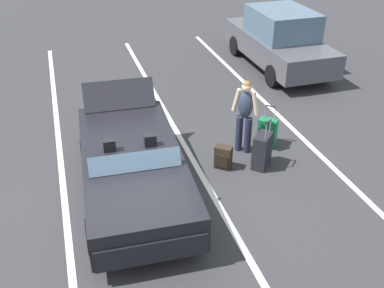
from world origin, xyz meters
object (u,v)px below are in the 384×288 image
(traveler_person, at_px, (245,113))
(suitcase_medium_bright, at_px, (267,132))
(suitcase_small_carryon, at_px, (223,157))
(parked_sedan_near, at_px, (279,40))
(suitcase_large_black, at_px, (262,151))
(convertible_car, at_px, (135,176))

(traveler_person, bearing_deg, suitcase_medium_bright, 141.29)
(suitcase_medium_bright, height_order, suitcase_small_carryon, suitcase_medium_bright)
(traveler_person, relative_size, parked_sedan_near, 0.37)
(suitcase_small_carryon, xyz_separation_m, traveler_person, (-0.50, 0.65, 0.68))
(suitcase_small_carryon, bearing_deg, suitcase_large_black, 116.60)
(suitcase_large_black, distance_m, suitcase_medium_bright, 0.92)
(suitcase_small_carryon, relative_size, traveler_person, 0.30)
(suitcase_medium_bright, bearing_deg, parked_sedan_near, -167.55)
(suitcase_small_carryon, height_order, traveler_person, traveler_person)
(convertible_car, xyz_separation_m, parked_sedan_near, (-5.47, 5.60, 0.30))
(suitcase_large_black, distance_m, parked_sedan_near, 5.85)
(convertible_car, height_order, suitcase_large_black, convertible_car)
(convertible_car, height_order, traveler_person, traveler_person)
(suitcase_large_black, distance_m, traveler_person, 0.89)
(parked_sedan_near, bearing_deg, traveler_person, 145.24)
(suitcase_medium_bright, bearing_deg, suitcase_small_carryon, -22.98)
(suitcase_large_black, bearing_deg, suitcase_small_carryon, 31.19)
(convertible_car, height_order, suitcase_medium_bright, convertible_car)
(suitcase_large_black, height_order, suitcase_medium_bright, suitcase_large_black)
(suitcase_large_black, bearing_deg, traveler_person, -35.65)
(suitcase_small_carryon, height_order, parked_sedan_near, parked_sedan_near)
(traveler_person, height_order, parked_sedan_near, parked_sedan_near)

